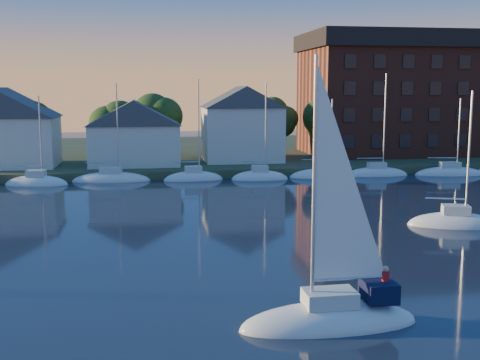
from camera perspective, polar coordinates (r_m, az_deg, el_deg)
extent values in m
cube|color=#333F25|center=(95.04, -6.16, 2.30)|extent=(160.00, 50.00, 2.00)
cube|color=brown|center=(72.27, -5.19, 0.29)|extent=(120.00, 3.00, 1.00)
cube|color=white|center=(79.48, -21.60, 3.38)|extent=(13.00, 9.00, 6.00)
cube|color=white|center=(76.66, -9.97, 3.31)|extent=(11.00, 8.00, 5.00)
cube|color=white|center=(79.61, 0.18, 4.36)|extent=(10.00, 8.00, 7.00)
cube|color=brown|center=(92.87, 15.72, 7.13)|extent=(30.00, 16.00, 15.00)
cube|color=black|center=(93.09, 15.95, 12.49)|extent=(31.00, 17.00, 2.40)
cylinder|color=#342017|center=(83.73, -18.15, 2.94)|extent=(0.50, 0.50, 3.50)
sphere|color=#183212|center=(83.44, -18.30, 5.98)|extent=(5.40, 5.40, 5.40)
cylinder|color=#342017|center=(82.86, -12.68, 3.11)|extent=(0.50, 0.50, 3.50)
sphere|color=#183212|center=(82.56, -12.78, 6.18)|extent=(5.40, 5.40, 5.40)
cylinder|color=#342017|center=(82.75, -7.13, 3.24)|extent=(0.50, 0.50, 3.50)
sphere|color=#183212|center=(82.45, -7.19, 6.32)|extent=(5.40, 5.40, 5.40)
cylinder|color=#342017|center=(83.41, -1.62, 3.35)|extent=(0.50, 0.50, 3.50)
sphere|color=#183212|center=(83.11, -1.64, 6.41)|extent=(5.40, 5.40, 5.40)
cylinder|color=#342017|center=(84.82, 3.75, 3.42)|extent=(0.50, 0.50, 3.50)
sphere|color=#183212|center=(84.53, 3.78, 6.43)|extent=(5.40, 5.40, 5.40)
cylinder|color=#342017|center=(86.95, 8.91, 3.47)|extent=(0.50, 0.50, 3.50)
sphere|color=#183212|center=(86.66, 8.98, 6.40)|extent=(5.40, 5.40, 5.40)
cylinder|color=#342017|center=(89.74, 13.78, 3.48)|extent=(0.50, 0.50, 3.50)
sphere|color=#183212|center=(89.46, 13.88, 6.32)|extent=(5.40, 5.40, 5.40)
cylinder|color=#342017|center=(93.14, 18.33, 3.47)|extent=(0.50, 0.50, 3.50)
sphere|color=#183212|center=(92.87, 18.46, 6.21)|extent=(5.40, 5.40, 5.40)
ellipsoid|color=silver|center=(70.03, -18.19, -0.38)|extent=(7.50, 2.40, 2.20)
cube|color=silver|center=(69.85, -18.24, 0.67)|extent=(2.10, 1.32, 0.70)
cylinder|color=#A5A8AD|center=(69.27, -17.81, 4.50)|extent=(0.16, 0.16, 10.00)
cylinder|color=#A5A8AD|center=(69.87, -18.94, 1.34)|extent=(3.15, 0.12, 0.12)
ellipsoid|color=silver|center=(69.21, -11.64, -0.23)|extent=(7.50, 2.40, 2.20)
cube|color=silver|center=(69.02, -11.67, 0.84)|extent=(2.10, 1.32, 0.70)
cylinder|color=#A5A8AD|center=(68.52, -11.16, 4.71)|extent=(0.16, 0.16, 10.00)
cylinder|color=#A5A8AD|center=(68.96, -12.37, 1.52)|extent=(3.15, 0.12, 0.12)
ellipsoid|color=silver|center=(69.31, -5.02, -0.07)|extent=(7.50, 2.40, 2.20)
cube|color=silver|center=(69.12, -5.03, 1.00)|extent=(2.10, 1.32, 0.70)
cylinder|color=#A5A8AD|center=(68.71, -4.46, 4.86)|extent=(0.16, 0.16, 10.00)
cylinder|color=#A5A8AD|center=(68.96, -5.72, 1.68)|extent=(3.15, 0.12, 0.12)
ellipsoid|color=silver|center=(70.32, 1.50, 0.09)|extent=(7.50, 2.40, 2.20)
cube|color=silver|center=(70.14, 1.50, 1.14)|extent=(2.10, 1.32, 0.70)
cylinder|color=#A5A8AD|center=(69.82, 2.13, 4.94)|extent=(0.16, 0.16, 10.00)
cylinder|color=#A5A8AD|center=(69.88, 0.84, 1.82)|extent=(3.15, 0.12, 0.12)
ellipsoid|color=silver|center=(72.21, 7.75, 0.24)|extent=(7.50, 2.40, 2.20)
cube|color=silver|center=(72.03, 7.77, 1.26)|extent=(2.10, 1.32, 0.70)
cylinder|color=#A5A8AD|center=(71.81, 8.42, 4.96)|extent=(0.16, 0.16, 10.00)
cylinder|color=#A5A8AD|center=(71.70, 7.15, 1.93)|extent=(3.15, 0.12, 0.12)
ellipsoid|color=silver|center=(74.92, 13.62, 0.38)|extent=(7.50, 2.40, 2.20)
cube|color=silver|center=(74.74, 13.65, 1.37)|extent=(2.10, 1.32, 0.70)
cylinder|color=#A5A8AD|center=(74.61, 14.31, 4.92)|extent=(0.16, 0.16, 10.00)
cylinder|color=#A5A8AD|center=(74.33, 13.09, 2.01)|extent=(3.15, 0.12, 0.12)
ellipsoid|color=silver|center=(78.35, 19.02, 0.50)|extent=(7.50, 2.40, 2.20)
cube|color=silver|center=(78.18, 19.07, 1.45)|extent=(2.10, 1.32, 0.70)
cylinder|color=#A5A8AD|center=(78.13, 19.73, 4.84)|extent=(0.16, 0.16, 10.00)
cylinder|color=#A5A8AD|center=(77.70, 18.56, 2.06)|extent=(3.15, 0.12, 0.12)
ellipsoid|color=silver|center=(27.97, 8.43, -13.52)|extent=(8.26, 2.74, 2.20)
cube|color=silver|center=(27.51, 8.50, -11.01)|extent=(2.32, 1.48, 0.70)
cylinder|color=#A5A8AD|center=(25.98, 7.03, -0.43)|extent=(0.16, 0.16, 10.97)
cylinder|color=#A5A8AD|center=(27.52, 10.35, -9.17)|extent=(3.46, 0.16, 0.12)
cube|color=black|center=(28.22, 13.02, -10.19)|extent=(1.42, 1.61, 0.90)
ellipsoid|color=silver|center=(49.31, 19.71, -4.15)|extent=(7.58, 4.54, 2.20)
cube|color=silver|center=(49.05, 19.79, -2.66)|extent=(2.33, 1.89, 0.70)
cylinder|color=#A5A8AD|center=(48.56, 20.88, 2.36)|extent=(0.16, 0.16, 9.39)
cylinder|color=#A5A8AD|center=(48.75, 18.93, -1.67)|extent=(2.90, 1.05, 0.12)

